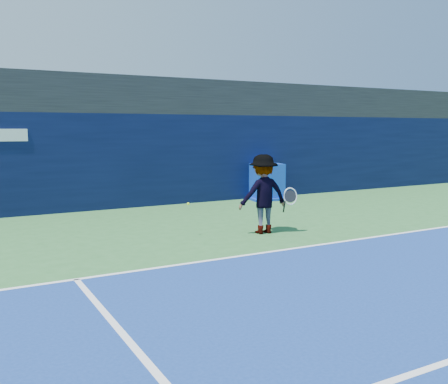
% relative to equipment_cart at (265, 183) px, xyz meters
% --- Properties ---
extents(ground, '(80.00, 80.00, 0.00)m').
position_rel_equipment_cart_xyz_m(ground, '(-3.22, -9.66, -0.59)').
color(ground, '#2F6A32').
rests_on(ground, ground).
extents(baseline, '(24.00, 0.10, 0.01)m').
position_rel_equipment_cart_xyz_m(baseline, '(-3.22, -6.66, -0.58)').
color(baseline, white).
rests_on(baseline, ground).
extents(stadium_band, '(36.00, 3.00, 1.20)m').
position_rel_equipment_cart_xyz_m(stadium_band, '(-3.22, 1.84, 3.01)').
color(stadium_band, black).
rests_on(stadium_band, back_wall_assembly).
extents(back_wall_assembly, '(36.00, 1.03, 3.00)m').
position_rel_equipment_cart_xyz_m(back_wall_assembly, '(-3.22, 0.84, 0.92)').
color(back_wall_assembly, black).
rests_on(back_wall_assembly, ground).
extents(equipment_cart, '(1.51, 1.51, 1.28)m').
position_rel_equipment_cart_xyz_m(equipment_cart, '(0.00, 0.00, 0.00)').
color(equipment_cart, '#0B32A5').
rests_on(equipment_cart, ground).
extents(tennis_player, '(1.41, 0.82, 1.92)m').
position_rel_equipment_cart_xyz_m(tennis_player, '(-3.36, -4.97, 0.37)').
color(tennis_player, silver).
rests_on(tennis_player, ground).
extents(tennis_ball, '(0.06, 0.06, 0.06)m').
position_rel_equipment_cart_xyz_m(tennis_ball, '(-5.12, -4.45, 0.20)').
color(tennis_ball, '#CDF71B').
rests_on(tennis_ball, ground).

